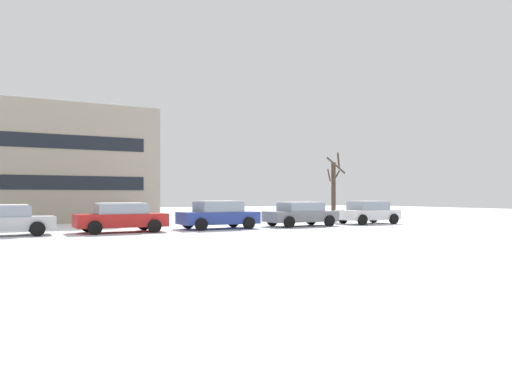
{
  "coord_description": "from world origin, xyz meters",
  "views": [
    {
      "loc": [
        -2.3,
        -14.96,
        1.73
      ],
      "look_at": [
        8.28,
        5.37,
        1.94
      ],
      "focal_mm": 34.26,
      "sensor_mm": 36.0,
      "label": 1
    }
  ],
  "objects_px": {
    "parked_car_red": "(121,217)",
    "parked_car_white": "(368,212)",
    "parked_car_gray": "(301,214)",
    "parked_car_silver": "(0,220)",
    "parked_car_blue": "(218,215)"
  },
  "relations": [
    {
      "from": "parked_car_red",
      "to": "parked_car_white",
      "type": "height_order",
      "value": "parked_car_white"
    },
    {
      "from": "parked_car_red",
      "to": "parked_car_gray",
      "type": "height_order",
      "value": "parked_car_red"
    },
    {
      "from": "parked_car_red",
      "to": "parked_car_gray",
      "type": "relative_size",
      "value": 1.0
    },
    {
      "from": "parked_car_silver",
      "to": "parked_car_blue",
      "type": "height_order",
      "value": "parked_car_blue"
    },
    {
      "from": "parked_car_blue",
      "to": "parked_car_white",
      "type": "bearing_deg",
      "value": 0.47
    },
    {
      "from": "parked_car_red",
      "to": "parked_car_gray",
      "type": "bearing_deg",
      "value": 0.7
    },
    {
      "from": "parked_car_gray",
      "to": "parked_car_silver",
      "type": "bearing_deg",
      "value": 179.55
    },
    {
      "from": "parked_car_silver",
      "to": "parked_car_red",
      "type": "xyz_separation_m",
      "value": [
        5.15,
        -0.25,
        0.02
      ]
    },
    {
      "from": "parked_car_white",
      "to": "parked_car_gray",
      "type": "bearing_deg",
      "value": -178.2
    },
    {
      "from": "parked_car_blue",
      "to": "parked_car_gray",
      "type": "relative_size",
      "value": 0.98
    },
    {
      "from": "parked_car_blue",
      "to": "parked_car_gray",
      "type": "bearing_deg",
      "value": -0.87
    },
    {
      "from": "parked_car_silver",
      "to": "parked_car_gray",
      "type": "height_order",
      "value": "parked_car_gray"
    },
    {
      "from": "parked_car_red",
      "to": "parked_car_blue",
      "type": "relative_size",
      "value": 1.02
    },
    {
      "from": "parked_car_blue",
      "to": "parked_car_white",
      "type": "xyz_separation_m",
      "value": [
        10.31,
        0.08,
        -0.03
      ]
    },
    {
      "from": "parked_car_gray",
      "to": "parked_car_white",
      "type": "height_order",
      "value": "parked_car_white"
    }
  ]
}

